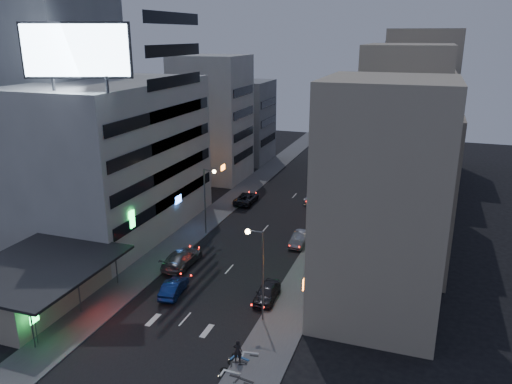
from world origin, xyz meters
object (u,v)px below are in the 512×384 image
at_px(parked_car_right_far, 315,196).
at_px(parked_car_left, 246,198).
at_px(scooter_silver_a, 241,366).
at_px(scooter_blue, 250,353).
at_px(road_car_silver, 182,258).
at_px(scooter_silver_b, 259,347).
at_px(scooter_black_b, 247,355).
at_px(road_car_blue, 174,288).
at_px(person, 238,351).
at_px(parked_car_right_mid, 300,239).
at_px(parked_car_right_near, 267,293).
at_px(scooter_black_a, 255,375).

bearing_deg(parked_car_right_far, parked_car_left, -154.86).
relative_size(scooter_silver_a, scooter_blue, 1.02).
height_order(road_car_silver, scooter_silver_b, road_car_silver).
relative_size(road_car_silver, scooter_silver_a, 2.92).
height_order(parked_car_right_far, scooter_black_b, parked_car_right_far).
height_order(road_car_blue, road_car_silver, road_car_silver).
relative_size(parked_car_right_far, scooter_silver_b, 3.04).
relative_size(parked_car_right_far, scooter_black_b, 3.19).
bearing_deg(road_car_blue, scooter_silver_a, 131.35).
bearing_deg(person, parked_car_right_mid, -95.00).
distance_m(parked_car_right_near, person, 9.41).
bearing_deg(road_car_silver, parked_car_right_near, 160.46).
relative_size(parked_car_right_mid, road_car_blue, 1.03).
bearing_deg(road_car_silver, scooter_silver_b, 137.29).
xyz_separation_m(parked_car_right_near, road_car_silver, (-10.60, 3.85, 0.11)).
xyz_separation_m(person, scooter_blue, (0.82, 0.45, -0.30)).
bearing_deg(parked_car_right_mid, parked_car_left, 135.71).
bearing_deg(scooter_silver_b, person, 133.44).
distance_m(person, scooter_silver_a, 1.44).
relative_size(person, scooter_blue, 0.91).
bearing_deg(parked_car_left, road_car_blue, 94.57).
distance_m(parked_car_right_near, parked_car_right_far, 28.99).
bearing_deg(road_car_silver, parked_car_left, -87.95).
distance_m(parked_car_right_near, scooter_black_a, 11.48).
relative_size(parked_car_left, parked_car_right_far, 0.97).
bearing_deg(scooter_black_a, scooter_blue, 36.71).
bearing_deg(scooter_silver_b, scooter_blue, 152.76).
relative_size(parked_car_right_mid, parked_car_left, 0.82).
xyz_separation_m(scooter_black_a, scooter_silver_b, (-0.77, 3.25, -0.01)).
xyz_separation_m(scooter_blue, scooter_silver_b, (0.36, 1.02, -0.05)).
relative_size(parked_car_left, road_car_blue, 1.25).
height_order(road_car_blue, person, person).
bearing_deg(scooter_silver_a, scooter_black_b, 5.94).
bearing_deg(parked_car_right_mid, scooter_black_a, -80.07).
height_order(parked_car_right_mid, parked_car_left, parked_car_left).
distance_m(parked_car_left, scooter_silver_a, 37.71).
bearing_deg(scooter_black_b, person, 91.00).
distance_m(parked_car_left, scooter_black_b, 36.33).
relative_size(parked_car_left, scooter_silver_a, 2.67).
bearing_deg(parked_car_right_mid, scooter_silver_b, -81.07).
bearing_deg(road_car_silver, person, 131.12).
height_order(road_car_silver, scooter_silver_a, road_car_silver).
bearing_deg(road_car_blue, scooter_silver_b, 142.31).
relative_size(parked_car_right_near, parked_car_right_far, 0.80).
distance_m(parked_car_right_near, parked_car_right_mid, 13.17).
xyz_separation_m(parked_car_left, road_car_blue, (2.71, -26.82, -0.04)).
bearing_deg(road_car_silver, parked_car_right_mid, -137.49).
bearing_deg(person, parked_car_right_near, -92.99).
height_order(parked_car_right_mid, scooter_blue, parked_car_right_mid).
relative_size(parked_car_right_far, scooter_silver_a, 2.74).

